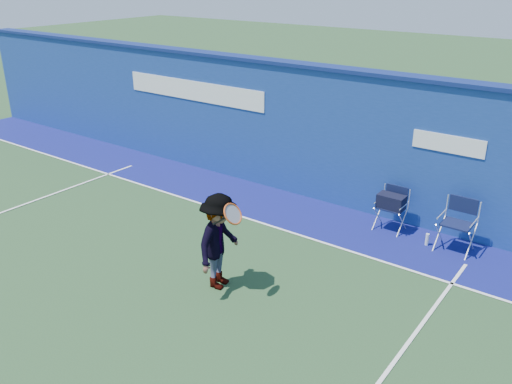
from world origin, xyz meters
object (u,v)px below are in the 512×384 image
Objects in this scene: directors_chair_right at (455,235)px; directors_chair_left at (391,213)px; water_bottle at (427,240)px; tennis_player at (219,241)px.

directors_chair_left is at bearing 176.00° from directors_chair_right.
directors_chair_right is (1.36, -0.10, -0.06)m from directors_chair_left.
directors_chair_left is 0.94m from water_bottle.
directors_chair_right is 0.53m from water_bottle.
directors_chair_right is at bearing 52.04° from tennis_player.
water_bottle is 4.27m from tennis_player.
tennis_player is at bearing -111.53° from directors_chair_left.
water_bottle is at bearing -165.72° from directors_chair_right.
directors_chair_right reaches higher than water_bottle.
water_bottle is at bearing -13.96° from directors_chair_left.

